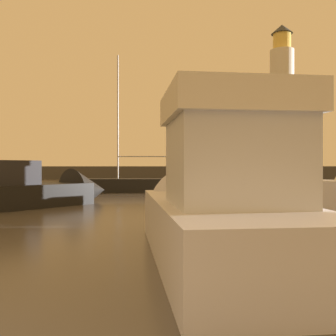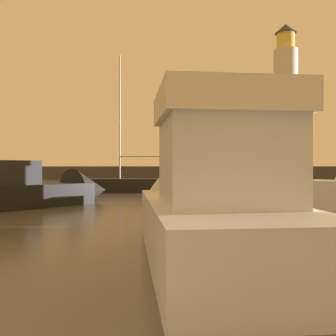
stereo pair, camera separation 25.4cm
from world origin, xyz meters
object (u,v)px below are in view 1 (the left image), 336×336
object	(u,v)px
motorboat_0	(46,191)
motorboat_3	(289,180)
lighthouse	(282,99)
sailboat_moored	(128,185)
motorboat_1	(208,206)

from	to	relation	value
motorboat_0	motorboat_3	xyz separation A→B (m)	(12.03, 1.91, 0.62)
lighthouse	motorboat_3	size ratio (longest dim) A/B	2.39
lighthouse	sailboat_moored	bearing A→B (deg)	-113.13
motorboat_1	motorboat_3	bearing A→B (deg)	78.22
motorboat_0	motorboat_3	bearing A→B (deg)	9.03
motorboat_3	lighthouse	bearing A→B (deg)	90.58
motorboat_0	motorboat_1	size ratio (longest dim) A/B	0.96
motorboat_0	lighthouse	bearing A→B (deg)	72.70
motorboat_1	motorboat_3	world-z (taller)	motorboat_3
motorboat_0	motorboat_1	xyz separation A→B (m)	(10.00, -7.83, 0.32)
motorboat_1	motorboat_0	bearing A→B (deg)	141.96
motorboat_1	sailboat_moored	bearing A→B (deg)	118.14
lighthouse	sailboat_moored	xyz separation A→B (m)	(-11.50, -26.92, -10.71)
lighthouse	motorboat_3	bearing A→B (deg)	-89.42
motorboat_3	sailboat_moored	world-z (taller)	sailboat_moored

